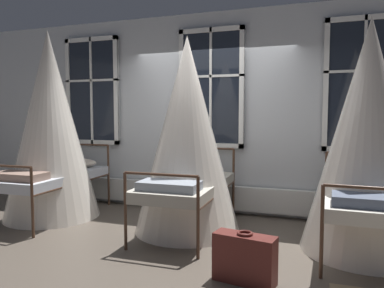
{
  "coord_description": "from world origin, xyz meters",
  "views": [
    {
      "loc": [
        1.63,
        -4.32,
        1.51
      ],
      "look_at": [
        0.05,
        0.13,
        1.14
      ],
      "focal_mm": 34.76,
      "sensor_mm": 36.0,
      "label": 1
    }
  ],
  "objects_px": {
    "cot_second": "(187,137)",
    "suitcase_dark": "(245,258)",
    "cot_first": "(50,128)",
    "cot_third": "(368,140)"
  },
  "relations": [
    {
      "from": "cot_second",
      "to": "cot_third",
      "type": "bearing_deg",
      "value": -92.73
    },
    {
      "from": "cot_first",
      "to": "suitcase_dark",
      "type": "bearing_deg",
      "value": -112.54
    },
    {
      "from": "cot_second",
      "to": "suitcase_dark",
      "type": "relative_size",
      "value": 4.29
    },
    {
      "from": "cot_first",
      "to": "cot_third",
      "type": "distance_m",
      "value": 4.23
    },
    {
      "from": "cot_second",
      "to": "suitcase_dark",
      "type": "height_order",
      "value": "cot_second"
    },
    {
      "from": "suitcase_dark",
      "to": "cot_third",
      "type": "bearing_deg",
      "value": 57.6
    },
    {
      "from": "cot_first",
      "to": "suitcase_dark",
      "type": "relative_size",
      "value": 4.66
    },
    {
      "from": "cot_first",
      "to": "suitcase_dark",
      "type": "height_order",
      "value": "cot_first"
    },
    {
      "from": "cot_third",
      "to": "suitcase_dark",
      "type": "relative_size",
      "value": 4.37
    },
    {
      "from": "cot_third",
      "to": "cot_first",
      "type": "bearing_deg",
      "value": 91.15
    }
  ]
}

